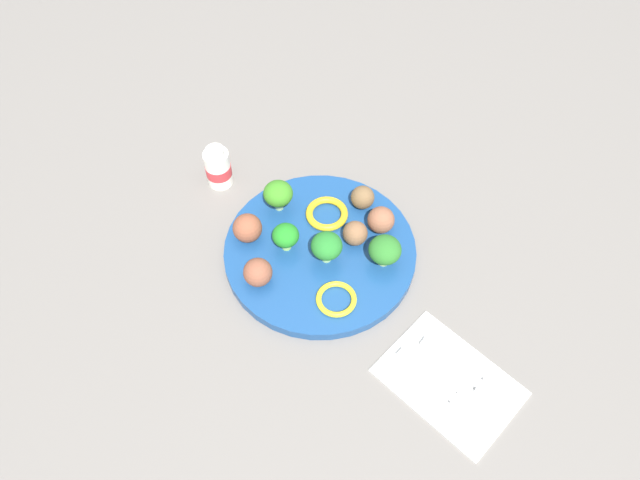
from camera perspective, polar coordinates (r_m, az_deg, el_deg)
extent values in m
plane|color=slate|center=(0.89, 0.00, -1.33)|extent=(4.00, 4.00, 0.00)
cylinder|color=navy|center=(0.88, 0.00, -1.05)|extent=(0.28, 0.28, 0.02)
cylinder|color=#92BA7E|center=(0.91, -4.09, 3.26)|extent=(0.01, 0.01, 0.02)
ellipsoid|color=#387F20|center=(0.89, -4.18, 4.27)|extent=(0.04, 0.04, 0.04)
cylinder|color=#97C97B|center=(0.86, 0.62, -1.49)|extent=(0.01, 0.01, 0.02)
ellipsoid|color=#237127|center=(0.84, 0.63, -0.55)|extent=(0.04, 0.04, 0.04)
cylinder|color=#A9C670|center=(0.86, 6.01, -1.80)|extent=(0.02, 0.02, 0.01)
ellipsoid|color=#296B26|center=(0.84, 6.15, -0.92)|extent=(0.05, 0.05, 0.04)
cylinder|color=#99D067|center=(0.87, -3.20, -0.39)|extent=(0.01, 0.01, 0.01)
ellipsoid|color=#1F7D20|center=(0.86, -3.27, 0.44)|extent=(0.04, 0.04, 0.03)
sphere|color=brown|center=(0.88, -6.87, 1.13)|extent=(0.04, 0.04, 0.04)
sphere|color=brown|center=(0.83, -5.89, -3.05)|extent=(0.04, 0.04, 0.04)
sphere|color=brown|center=(0.91, 4.04, 4.04)|extent=(0.04, 0.04, 0.04)
sphere|color=brown|center=(0.87, 3.34, 0.64)|extent=(0.04, 0.04, 0.04)
sphere|color=brown|center=(0.89, 5.77, 1.90)|extent=(0.04, 0.04, 0.04)
torus|color=yellow|center=(0.91, 0.65, 2.50)|extent=(0.08, 0.08, 0.01)
torus|color=yellow|center=(0.83, 1.55, -5.59)|extent=(0.07, 0.07, 0.01)
cube|color=white|center=(0.81, 12.23, -12.82)|extent=(0.18, 0.14, 0.01)
cube|color=silver|center=(0.82, 12.20, -11.18)|extent=(0.09, 0.02, 0.01)
cube|color=silver|center=(0.81, 15.68, -13.66)|extent=(0.03, 0.03, 0.01)
cube|color=silver|center=(0.80, 9.97, -12.35)|extent=(0.09, 0.02, 0.01)
cube|color=silver|center=(0.80, 14.11, -15.59)|extent=(0.06, 0.02, 0.01)
cylinder|color=white|center=(0.96, -9.58, 6.70)|extent=(0.04, 0.04, 0.06)
cylinder|color=red|center=(0.97, -9.56, 6.57)|extent=(0.04, 0.04, 0.02)
cylinder|color=silver|center=(0.94, -9.89, 8.20)|extent=(0.03, 0.03, 0.01)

